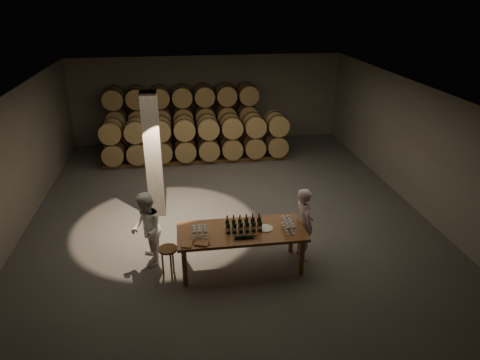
{
  "coord_description": "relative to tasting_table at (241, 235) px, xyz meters",
  "views": [
    {
      "loc": [
        -1.12,
        -9.92,
        5.37
      ],
      "look_at": [
        0.28,
        -0.46,
        1.1
      ],
      "focal_mm": 32.0,
      "sensor_mm": 36.0,
      "label": 1
    }
  ],
  "objects": [
    {
      "name": "room",
      "position": [
        -1.8,
        2.7,
        0.8
      ],
      "size": [
        12.0,
        12.0,
        12.0
      ],
      "color": "#54524F",
      "rests_on": "ground"
    },
    {
      "name": "tasting_table",
      "position": [
        0.0,
        0.0,
        0.0
      ],
      "size": [
        2.6,
        1.1,
        0.9
      ],
      "color": "brown",
      "rests_on": "ground"
    },
    {
      "name": "barrel_stack_back",
      "position": [
        -0.96,
        7.7,
        0.4
      ],
      "size": [
        5.48,
        0.95,
        2.31
      ],
      "color": "brown",
      "rests_on": "ground"
    },
    {
      "name": "barrel_stack_front",
      "position": [
        -0.57,
        6.3,
        0.03
      ],
      "size": [
        6.26,
        0.95,
        1.57
      ],
      "color": "brown",
      "rests_on": "ground"
    },
    {
      "name": "bottle_cluster",
      "position": [
        0.05,
        -0.01,
        0.22
      ],
      "size": [
        0.73,
        0.23,
        0.33
      ],
      "color": "black",
      "rests_on": "tasting_table"
    },
    {
      "name": "lying_bottles",
      "position": [
        0.01,
        -0.32,
        0.14
      ],
      "size": [
        0.46,
        0.08,
        0.08
      ],
      "color": "black",
      "rests_on": "tasting_table"
    },
    {
      "name": "glass_cluster_left",
      "position": [
        -0.85,
        -0.06,
        0.23
      ],
      "size": [
        0.31,
        0.31,
        0.18
      ],
      "color": "silver",
      "rests_on": "tasting_table"
    },
    {
      "name": "glass_cluster_right",
      "position": [
        0.96,
        -0.05,
        0.23
      ],
      "size": [
        0.2,
        0.53,
        0.18
      ],
      "color": "silver",
      "rests_on": "tasting_table"
    },
    {
      "name": "plate",
      "position": [
        0.5,
        -0.0,
        0.11
      ],
      "size": [
        0.31,
        0.31,
        0.02
      ],
      "primitive_type": "cylinder",
      "color": "white",
      "rests_on": "tasting_table"
    },
    {
      "name": "notebook_near",
      "position": [
        -0.82,
        -0.39,
        0.12
      ],
      "size": [
        0.3,
        0.27,
        0.03
      ],
      "primitive_type": "cube",
      "rotation": [
        0.0,
        0.0,
        -0.33
      ],
      "color": "brown",
      "rests_on": "tasting_table"
    },
    {
      "name": "notebook_corner",
      "position": [
        -1.11,
        -0.38,
        0.12
      ],
      "size": [
        0.24,
        0.28,
        0.02
      ],
      "primitive_type": "cube",
      "rotation": [
        0.0,
        0.0,
        -0.23
      ],
      "color": "brown",
      "rests_on": "tasting_table"
    },
    {
      "name": "pen",
      "position": [
        -0.72,
        -0.45,
        0.11
      ],
      "size": [
        0.15,
        0.06,
        0.01
      ],
      "primitive_type": "cylinder",
      "rotation": [
        0.0,
        1.57,
        -0.35
      ],
      "color": "black",
      "rests_on": "tasting_table"
    },
    {
      "name": "stool",
      "position": [
        -1.49,
        -0.04,
        -0.27
      ],
      "size": [
        0.38,
        0.38,
        0.64
      ],
      "rotation": [
        0.0,
        0.0,
        0.35
      ],
      "color": "brown",
      "rests_on": "ground"
    },
    {
      "name": "person_man",
      "position": [
        1.38,
        0.2,
        0.03
      ],
      "size": [
        0.47,
        0.65,
        1.64
      ],
      "primitive_type": "imported",
      "rotation": [
        0.0,
        0.0,
        1.71
      ],
      "color": "beige",
      "rests_on": "ground"
    },
    {
      "name": "person_woman",
      "position": [
        -1.92,
        0.45,
        0.02
      ],
      "size": [
        0.7,
        0.86,
        1.63
      ],
      "primitive_type": "imported",
      "rotation": [
        0.0,
        0.0,
        -1.46
      ],
      "color": "white",
      "rests_on": "ground"
    }
  ]
}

